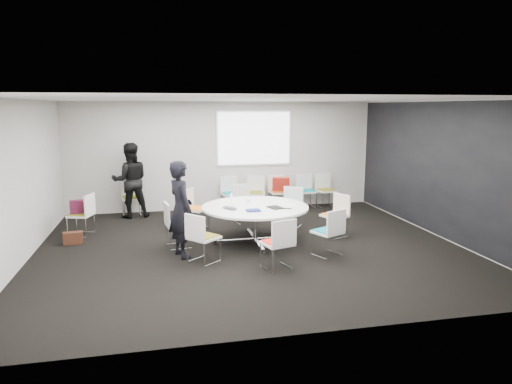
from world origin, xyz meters
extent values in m
cube|color=black|center=(0.00, 0.00, -0.02)|extent=(8.00, 7.00, 0.04)
cube|color=white|center=(0.00, 0.00, 2.82)|extent=(8.00, 7.00, 0.04)
cube|color=#AFAAA5|center=(0.00, 3.52, 1.40)|extent=(8.00, 0.04, 2.80)
cube|color=#AFAAA5|center=(0.00, -3.52, 1.40)|extent=(8.00, 0.04, 2.80)
cube|color=#AFAAA5|center=(-4.02, 0.00, 1.40)|extent=(0.04, 7.00, 2.80)
cube|color=#AFAAA5|center=(4.02, 0.00, 1.40)|extent=(0.04, 7.00, 2.80)
cube|color=black|center=(3.99, 0.00, 1.40)|extent=(0.01, 6.94, 2.74)
cube|color=silver|center=(0.16, 0.33, 0.04)|extent=(0.90, 0.90, 0.08)
cylinder|color=silver|center=(0.16, 0.33, 0.36)|extent=(0.10, 0.10, 0.65)
cylinder|color=white|center=(0.16, 0.33, 0.71)|extent=(2.11, 2.11, 0.04)
cube|color=white|center=(0.80, 3.46, 1.85)|extent=(1.90, 0.03, 1.35)
cube|color=silver|center=(1.85, 0.35, 0.21)|extent=(0.56, 0.56, 0.42)
cube|color=white|center=(1.85, 0.35, 0.44)|extent=(0.59, 0.60, 0.04)
cube|color=orange|center=(1.85, 0.35, 0.47)|extent=(0.51, 0.52, 0.03)
cube|color=white|center=(2.04, 0.44, 0.67)|extent=(0.22, 0.43, 0.42)
cube|color=silver|center=(1.19, 1.31, 0.21)|extent=(0.58, 0.58, 0.42)
cube|color=white|center=(1.19, 1.31, 0.44)|extent=(0.63, 0.62, 0.04)
cube|color=#0B7580|center=(1.19, 1.31, 0.47)|extent=(0.54, 0.54, 0.03)
cube|color=white|center=(1.30, 1.48, 0.67)|extent=(0.40, 0.29, 0.42)
cube|color=silver|center=(0.25, 1.88, 0.21)|extent=(0.51, 0.51, 0.42)
cube|color=white|center=(0.25, 1.88, 0.44)|extent=(0.56, 0.54, 0.04)
cube|color=brown|center=(0.25, 1.88, 0.47)|extent=(0.48, 0.47, 0.03)
cube|color=white|center=(0.20, 2.08, 0.67)|extent=(0.45, 0.15, 0.42)
cube|color=silver|center=(-0.91, 1.57, 0.21)|extent=(0.59, 0.59, 0.42)
cube|color=white|center=(-0.91, 1.57, 0.44)|extent=(0.63, 0.63, 0.04)
cube|color=orange|center=(-0.91, 1.57, 0.47)|extent=(0.54, 0.55, 0.03)
cube|color=white|center=(-1.08, 1.69, 0.67)|extent=(0.30, 0.39, 0.42)
cube|color=silver|center=(-1.35, 0.29, 0.21)|extent=(0.48, 0.48, 0.42)
cube|color=white|center=(-1.35, 0.29, 0.44)|extent=(0.51, 0.53, 0.04)
cube|color=#077773|center=(-1.35, 0.29, 0.47)|extent=(0.44, 0.46, 0.03)
cube|color=white|center=(-1.55, 0.25, 0.67)|extent=(0.11, 0.46, 0.42)
cube|color=silver|center=(-0.95, -0.68, 0.21)|extent=(0.59, 0.59, 0.42)
cube|color=white|center=(-0.95, -0.68, 0.44)|extent=(0.63, 0.64, 0.04)
cube|color=brown|center=(-0.95, -0.68, 0.47)|extent=(0.55, 0.55, 0.03)
cube|color=white|center=(-1.11, -0.82, 0.67)|extent=(0.33, 0.37, 0.42)
cube|color=silver|center=(0.20, -1.27, 0.21)|extent=(0.53, 0.53, 0.42)
cube|color=white|center=(0.20, -1.27, 0.44)|extent=(0.57, 0.56, 0.04)
cube|color=red|center=(0.20, -1.27, 0.47)|extent=(0.49, 0.48, 0.03)
cube|color=white|center=(0.27, -1.47, 0.67)|extent=(0.45, 0.17, 0.42)
cube|color=silver|center=(1.26, -0.79, 0.21)|extent=(0.56, 0.56, 0.42)
cube|color=white|center=(1.26, -0.79, 0.44)|extent=(0.60, 0.60, 0.04)
cube|color=#0A6E86|center=(1.26, -0.79, 0.47)|extent=(0.52, 0.52, 0.03)
cube|color=white|center=(1.36, -0.98, 0.67)|extent=(0.43, 0.23, 0.42)
cube|color=silver|center=(0.13, 3.15, 0.21)|extent=(0.47, 0.47, 0.42)
cube|color=white|center=(0.13, 3.15, 0.44)|extent=(0.51, 0.49, 0.04)
cube|color=#0C8188|center=(0.13, 3.15, 0.47)|extent=(0.44, 0.43, 0.03)
cube|color=white|center=(0.10, 3.36, 0.67)|extent=(0.46, 0.09, 0.42)
cube|color=silver|center=(0.77, 3.13, 0.21)|extent=(0.50, 0.50, 0.42)
cube|color=white|center=(0.77, 3.13, 0.44)|extent=(0.54, 0.53, 0.04)
cube|color=#6E6915|center=(0.77, 3.13, 0.47)|extent=(0.47, 0.46, 0.03)
cube|color=white|center=(0.82, 3.33, 0.67)|extent=(0.46, 0.13, 0.42)
cube|color=silver|center=(1.40, 3.15, 0.21)|extent=(0.45, 0.45, 0.42)
cube|color=white|center=(1.40, 3.15, 0.44)|extent=(0.50, 0.48, 0.04)
cube|color=orange|center=(1.40, 3.15, 0.47)|extent=(0.43, 0.41, 0.03)
cube|color=white|center=(1.38, 3.36, 0.67)|extent=(0.46, 0.08, 0.42)
cube|color=silver|center=(2.16, 3.11, 0.21)|extent=(0.46, 0.46, 0.42)
cube|color=white|center=(2.16, 3.11, 0.44)|extent=(0.50, 0.48, 0.04)
cube|color=#07707B|center=(2.16, 3.11, 0.47)|extent=(0.43, 0.41, 0.03)
cube|color=white|center=(2.14, 3.32, 0.67)|extent=(0.46, 0.08, 0.42)
cube|color=silver|center=(2.71, 3.12, 0.21)|extent=(0.47, 0.47, 0.42)
cube|color=white|center=(2.71, 3.12, 0.44)|extent=(0.51, 0.49, 0.04)
cube|color=#6B6B16|center=(2.71, 3.12, 0.47)|extent=(0.44, 0.42, 0.03)
cube|color=white|center=(2.69, 3.33, 0.67)|extent=(0.46, 0.09, 0.42)
cube|color=silver|center=(-3.31, 1.53, 0.21)|extent=(0.52, 0.52, 0.42)
cube|color=white|center=(-3.31, 1.53, 0.44)|extent=(0.55, 0.57, 0.04)
cube|color=olive|center=(-3.31, 1.53, 0.47)|extent=(0.48, 0.49, 0.03)
cube|color=white|center=(-3.11, 1.47, 0.67)|extent=(0.17, 0.45, 0.42)
cube|color=silver|center=(-2.36, 3.15, 0.21)|extent=(0.48, 0.48, 0.42)
cube|color=white|center=(-2.36, 3.15, 0.44)|extent=(0.53, 0.51, 0.04)
cube|color=olive|center=(-2.36, 3.15, 0.47)|extent=(0.46, 0.44, 0.03)
cube|color=white|center=(-2.40, 3.36, 0.67)|extent=(0.46, 0.11, 0.42)
imported|color=black|center=(-1.31, -0.28, 0.87)|extent=(0.61, 0.74, 1.74)
imported|color=black|center=(-2.36, 3.00, 0.91)|extent=(0.97, 0.80, 1.82)
imported|color=#333338|center=(-0.32, 0.21, 0.74)|extent=(0.36, 0.40, 0.03)
cube|color=silver|center=(-0.30, 0.41, 0.86)|extent=(0.09, 0.29, 0.22)
cube|color=black|center=(0.52, 0.08, 0.74)|extent=(0.31, 0.36, 0.02)
cube|color=navy|center=(0.04, -0.08, 0.74)|extent=(0.26, 0.20, 0.03)
cube|color=white|center=(0.75, 0.69, 0.73)|extent=(0.37, 0.35, 0.00)
cube|color=white|center=(0.85, 0.27, 0.73)|extent=(0.32, 0.24, 0.00)
cylinder|color=white|center=(0.10, 0.66, 0.78)|extent=(0.08, 0.08, 0.09)
cube|color=black|center=(0.73, -0.04, 0.73)|extent=(0.15, 0.11, 0.01)
cube|color=#4F152D|center=(-3.31, 1.53, 0.62)|extent=(0.42, 0.24, 0.28)
cube|color=#3F2014|center=(-3.38, 0.93, 0.12)|extent=(0.38, 0.20, 0.24)
cube|color=#AF2015|center=(1.40, 2.94, 0.70)|extent=(0.46, 0.24, 0.36)
camera|label=1|loc=(-1.65, -8.30, 2.67)|focal=32.00mm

